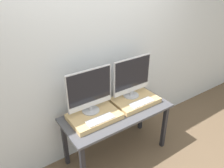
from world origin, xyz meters
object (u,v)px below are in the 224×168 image
object	(u,v)px
monitor_right	(132,77)
keyboard_right	(142,102)
keyboard_left	(100,119)
monitor_left	(90,91)

from	to	relation	value
monitor_right	keyboard_right	world-z (taller)	monitor_right
keyboard_left	monitor_right	xyz separation A→B (m)	(0.62, 0.22, 0.27)
keyboard_right	keyboard_left	bearing A→B (deg)	180.00
keyboard_left	monitor_right	size ratio (longest dim) A/B	0.59
monitor_left	monitor_right	distance (m)	0.62
keyboard_left	keyboard_right	xyz separation A→B (m)	(0.62, 0.00, 0.00)
monitor_right	keyboard_right	bearing A→B (deg)	-90.00
monitor_left	monitor_right	size ratio (longest dim) A/B	1.00
keyboard_right	monitor_right	bearing A→B (deg)	90.00
monitor_left	monitor_right	xyz separation A→B (m)	(0.62, 0.00, 0.00)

